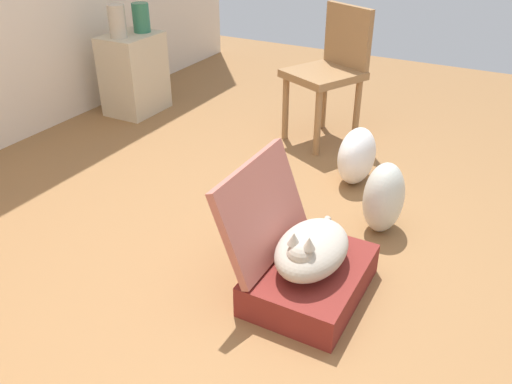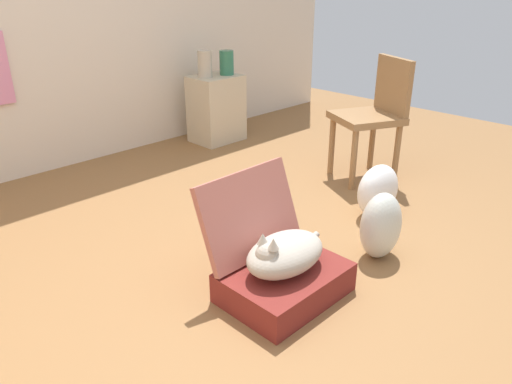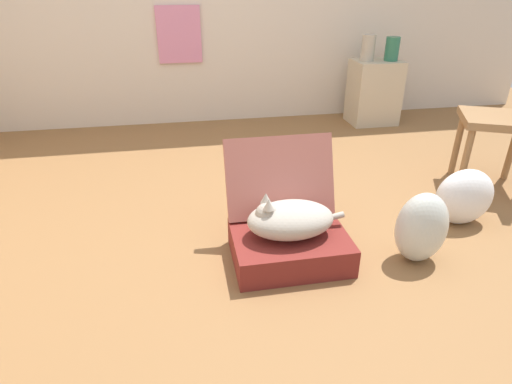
{
  "view_description": "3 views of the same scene",
  "coord_description": "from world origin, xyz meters",
  "px_view_note": "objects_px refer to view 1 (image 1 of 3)",
  "views": [
    {
      "loc": [
        -1.67,
        -0.88,
        1.53
      ],
      "look_at": [
        0.09,
        0.08,
        0.39
      ],
      "focal_mm": 37.22,
      "sensor_mm": 36.0,
      "label": 1
    },
    {
      "loc": [
        -1.47,
        -1.52,
        1.42
      ],
      "look_at": [
        0.05,
        -0.0,
        0.47
      ],
      "focal_mm": 34.44,
      "sensor_mm": 36.0,
      "label": 2
    },
    {
      "loc": [
        -0.47,
        -1.94,
        1.29
      ],
      "look_at": [
        -0.12,
        -0.03,
        0.3
      ],
      "focal_mm": 29.65,
      "sensor_mm": 36.0,
      "label": 3
    }
  ],
  "objects_px": {
    "cat": "(311,249)",
    "plastic_bag_clear": "(357,156)",
    "vase_tall": "(117,21)",
    "suitcase_base": "(310,279)",
    "chair": "(331,69)",
    "side_table": "(134,74)",
    "vase_short": "(141,18)",
    "plastic_bag_white": "(384,198)"
  },
  "relations": [
    {
      "from": "vase_short",
      "to": "plastic_bag_clear",
      "type": "bearing_deg",
      "value": -102.43
    },
    {
      "from": "cat",
      "to": "plastic_bag_clear",
      "type": "bearing_deg",
      "value": 8.92
    },
    {
      "from": "vase_short",
      "to": "suitcase_base",
      "type": "bearing_deg",
      "value": -125.99
    },
    {
      "from": "plastic_bag_white",
      "to": "vase_short",
      "type": "distance_m",
      "value": 2.38
    },
    {
      "from": "cat",
      "to": "plastic_bag_clear",
      "type": "relative_size",
      "value": 1.48
    },
    {
      "from": "plastic_bag_white",
      "to": "plastic_bag_clear",
      "type": "height_order",
      "value": "plastic_bag_white"
    },
    {
      "from": "cat",
      "to": "plastic_bag_clear",
      "type": "distance_m",
      "value": 1.1
    },
    {
      "from": "plastic_bag_clear",
      "to": "vase_tall",
      "type": "xyz_separation_m",
      "value": [
        0.19,
        1.91,
        0.54
      ]
    },
    {
      "from": "cat",
      "to": "vase_tall",
      "type": "relative_size",
      "value": 2.21
    },
    {
      "from": "suitcase_base",
      "to": "vase_tall",
      "type": "height_order",
      "value": "vase_tall"
    },
    {
      "from": "vase_short",
      "to": "chair",
      "type": "relative_size",
      "value": 0.24
    },
    {
      "from": "cat",
      "to": "side_table",
      "type": "distance_m",
      "value": 2.5
    },
    {
      "from": "cat",
      "to": "chair",
      "type": "xyz_separation_m",
      "value": [
        1.6,
        0.56,
        0.26
      ]
    },
    {
      "from": "plastic_bag_clear",
      "to": "vase_short",
      "type": "relative_size",
      "value": 1.62
    },
    {
      "from": "side_table",
      "to": "vase_tall",
      "type": "distance_m",
      "value": 0.43
    },
    {
      "from": "plastic_bag_clear",
      "to": "vase_tall",
      "type": "height_order",
      "value": "vase_tall"
    },
    {
      "from": "vase_short",
      "to": "vase_tall",
      "type": "bearing_deg",
      "value": 170.64
    },
    {
      "from": "plastic_bag_clear",
      "to": "suitcase_base",
      "type": "bearing_deg",
      "value": -170.99
    },
    {
      "from": "cat",
      "to": "chair",
      "type": "height_order",
      "value": "chair"
    },
    {
      "from": "plastic_bag_white",
      "to": "side_table",
      "type": "xyz_separation_m",
      "value": [
        0.74,
        2.2,
        0.11
      ]
    },
    {
      "from": "plastic_bag_clear",
      "to": "cat",
      "type": "bearing_deg",
      "value": -171.08
    },
    {
      "from": "side_table",
      "to": "chair",
      "type": "xyz_separation_m",
      "value": [
        0.22,
        -1.51,
        0.2
      ]
    },
    {
      "from": "plastic_bag_clear",
      "to": "side_table",
      "type": "relative_size",
      "value": 0.57
    },
    {
      "from": "cat",
      "to": "vase_short",
      "type": "relative_size",
      "value": 2.4
    },
    {
      "from": "plastic_bag_clear",
      "to": "side_table",
      "type": "height_order",
      "value": "side_table"
    },
    {
      "from": "plastic_bag_white",
      "to": "plastic_bag_clear",
      "type": "relative_size",
      "value": 1.1
    },
    {
      "from": "vase_tall",
      "to": "vase_short",
      "type": "xyz_separation_m",
      "value": [
        0.22,
        -0.04,
        -0.01
      ]
    },
    {
      "from": "suitcase_base",
      "to": "side_table",
      "type": "distance_m",
      "value": 2.5
    },
    {
      "from": "side_table",
      "to": "suitcase_base",
      "type": "bearing_deg",
      "value": -123.51
    },
    {
      "from": "suitcase_base",
      "to": "vase_tall",
      "type": "xyz_separation_m",
      "value": [
        1.26,
        2.08,
        0.64
      ]
    },
    {
      "from": "suitcase_base",
      "to": "vase_short",
      "type": "bearing_deg",
      "value": 54.01
    },
    {
      "from": "suitcase_base",
      "to": "cat",
      "type": "relative_size",
      "value": 1.12
    },
    {
      "from": "chair",
      "to": "plastic_bag_clear",
      "type": "bearing_deg",
      "value": -27.47
    },
    {
      "from": "plastic_bag_white",
      "to": "side_table",
      "type": "distance_m",
      "value": 2.32
    },
    {
      "from": "cat",
      "to": "chair",
      "type": "bearing_deg",
      "value": 19.35
    },
    {
      "from": "cat",
      "to": "vase_tall",
      "type": "height_order",
      "value": "vase_tall"
    },
    {
      "from": "side_table",
      "to": "plastic_bag_clear",
      "type": "bearing_deg",
      "value": -99.03
    },
    {
      "from": "side_table",
      "to": "vase_tall",
      "type": "height_order",
      "value": "vase_tall"
    },
    {
      "from": "chair",
      "to": "side_table",
      "type": "bearing_deg",
      "value": -146.27
    },
    {
      "from": "plastic_bag_white",
      "to": "chair",
      "type": "relative_size",
      "value": 0.42
    },
    {
      "from": "side_table",
      "to": "vase_tall",
      "type": "relative_size",
      "value": 2.59
    },
    {
      "from": "plastic_bag_clear",
      "to": "side_table",
      "type": "xyz_separation_m",
      "value": [
        0.3,
        1.91,
        0.13
      ]
    }
  ]
}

